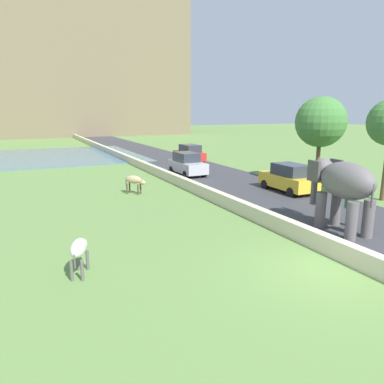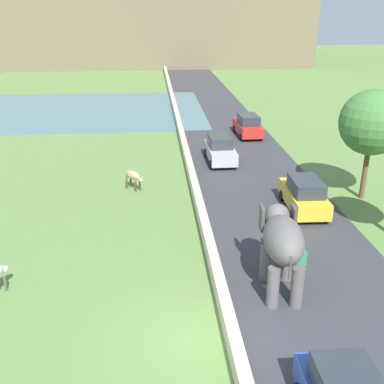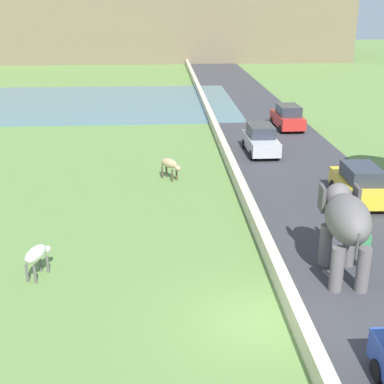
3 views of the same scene
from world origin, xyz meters
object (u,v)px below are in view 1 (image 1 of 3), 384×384
Objects in this scene: person_beside_elephant at (349,208)px; car_silver at (187,164)px; car_red at (189,154)px; cow_white at (79,249)px; cow_tan at (134,181)px; car_yellow at (289,178)px; elephant at (342,184)px.

person_beside_elephant is 0.41× the size of car_silver.
car_silver is (-0.90, 14.81, 0.03)m from person_beside_elephant.
car_red is 2.86× the size of cow_white.
cow_tan is (-5.68, -4.54, -0.06)m from car_silver.
person_beside_elephant is at bearing -57.31° from cow_tan.
person_beside_elephant is at bearing -86.51° from car_silver.
car_silver is 2.85× the size of cow_white.
car_yellow is at bearing -22.79° from cow_tan.
car_yellow is (2.25, 6.55, 0.03)m from person_beside_elephant.
cow_tan and cow_white have the same top height.
car_silver is at bearing -116.79° from car_red.
car_silver is (-3.15, 8.26, 0.00)m from car_yellow.
cow_tan is at bearing -141.36° from car_silver.
car_yellow is at bearing 65.33° from elephant.
car_yellow is 8.84m from car_silver.
cow_white is (-11.33, 0.27, -0.04)m from person_beside_elephant.
cow_tan is at bearing 118.46° from elephant.
car_red reaches higher than cow_white.
person_beside_elephant is 6.92m from car_yellow.
cow_white is (-13.58, -20.78, -0.06)m from car_red.
car_yellow is 1.01× the size of car_silver.
car_yellow is at bearing -90.01° from car_red.
elephant is 2.50× the size of cow_white.
person_beside_elephant is 0.40× the size of car_yellow.
cow_tan is at bearing 122.69° from person_beside_elephant.
car_silver is 7.28m from cow_tan.
person_beside_elephant is at bearing 16.55° from elephant.
person_beside_elephant is at bearing -1.37° from cow_white.
car_silver is at bearing 90.08° from elephant.
cow_white is (-4.75, -9.99, 0.00)m from cow_tan.
elephant is at bearing -98.36° from car_red.
car_silver reaches higher than cow_white.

